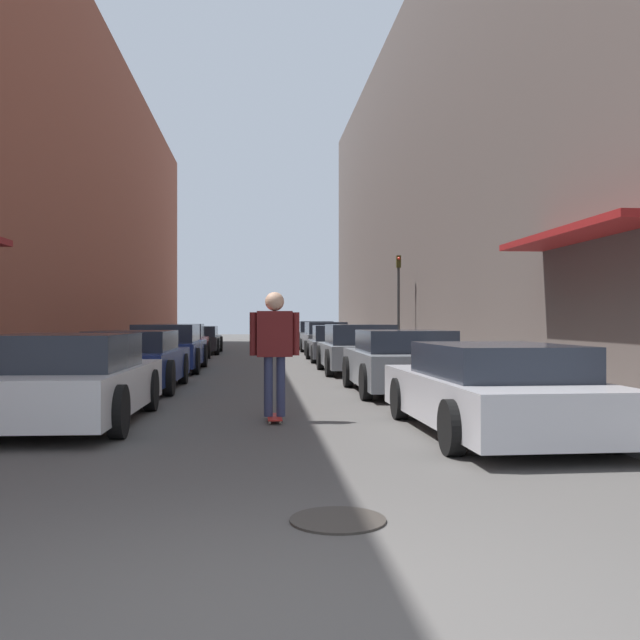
{
  "coord_description": "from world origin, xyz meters",
  "views": [
    {
      "loc": [
        -0.13,
        -3.39,
        1.45
      ],
      "look_at": [
        1.11,
        10.56,
        1.46
      ],
      "focal_mm": 40.0,
      "sensor_mm": 36.0,
      "label": 1
    }
  ],
  "objects_px": {
    "parked_car_right_0": "(492,390)",
    "parked_car_right_5": "(315,335)",
    "parked_car_left_4": "(199,340)",
    "parked_car_right_4": "(325,339)",
    "manhole_cover": "(338,520)",
    "parked_car_right_3": "(338,344)",
    "skateboarder": "(275,341)",
    "parked_car_left_3": "(180,343)",
    "parked_car_left_2": "(168,348)",
    "parked_car_left_0": "(69,380)",
    "traffic_light": "(398,294)",
    "parked_car_left_1": "(134,361)",
    "parked_car_right_2": "(359,349)",
    "parked_car_right_1": "(402,362)"
  },
  "relations": [
    {
      "from": "manhole_cover",
      "to": "parked_car_right_0",
      "type": "bearing_deg",
      "value": 57.14
    },
    {
      "from": "parked_car_left_3",
      "to": "parked_car_left_4",
      "type": "relative_size",
      "value": 0.87
    },
    {
      "from": "parked_car_left_3",
      "to": "parked_car_right_0",
      "type": "xyz_separation_m",
      "value": [
        5.73,
        -16.97,
        -0.07
      ]
    },
    {
      "from": "parked_car_left_1",
      "to": "parked_car_left_3",
      "type": "height_order",
      "value": "parked_car_left_3"
    },
    {
      "from": "manhole_cover",
      "to": "parked_car_right_3",
      "type": "bearing_deg",
      "value": 83.5
    },
    {
      "from": "parked_car_right_0",
      "to": "parked_car_right_5",
      "type": "xyz_separation_m",
      "value": [
        -0.03,
        27.16,
        0.11
      ]
    },
    {
      "from": "parked_car_right_2",
      "to": "parked_car_right_0",
      "type": "bearing_deg",
      "value": -88.95
    },
    {
      "from": "parked_car_right_4",
      "to": "parked_car_right_2",
      "type": "bearing_deg",
      "value": -90.72
    },
    {
      "from": "parked_car_left_3",
      "to": "skateboarder",
      "type": "distance_m",
      "value": 15.87
    },
    {
      "from": "parked_car_left_1",
      "to": "parked_car_right_0",
      "type": "relative_size",
      "value": 0.93
    },
    {
      "from": "parked_car_left_0",
      "to": "manhole_cover",
      "type": "height_order",
      "value": "parked_car_left_0"
    },
    {
      "from": "parked_car_right_0",
      "to": "parked_car_left_0",
      "type": "bearing_deg",
      "value": 166.45
    },
    {
      "from": "parked_car_left_2",
      "to": "parked_car_left_3",
      "type": "bearing_deg",
      "value": 92.3
    },
    {
      "from": "parked_car_left_2",
      "to": "parked_car_right_0",
      "type": "height_order",
      "value": "parked_car_left_2"
    },
    {
      "from": "parked_car_left_1",
      "to": "parked_car_right_1",
      "type": "height_order",
      "value": "parked_car_right_1"
    },
    {
      "from": "parked_car_left_4",
      "to": "traffic_light",
      "type": "xyz_separation_m",
      "value": [
        7.69,
        -5.73,
        1.8
      ]
    },
    {
      "from": "parked_car_right_1",
      "to": "parked_car_right_3",
      "type": "bearing_deg",
      "value": 90.18
    },
    {
      "from": "parked_car_right_3",
      "to": "skateboarder",
      "type": "distance_m",
      "value": 15.05
    },
    {
      "from": "parked_car_right_5",
      "to": "manhole_cover",
      "type": "bearing_deg",
      "value": -94.38
    },
    {
      "from": "skateboarder",
      "to": "traffic_light",
      "type": "relative_size",
      "value": 0.5
    },
    {
      "from": "parked_car_left_0",
      "to": "manhole_cover",
      "type": "relative_size",
      "value": 6.23
    },
    {
      "from": "parked_car_right_2",
      "to": "traffic_light",
      "type": "height_order",
      "value": "traffic_light"
    },
    {
      "from": "parked_car_right_2",
      "to": "traffic_light",
      "type": "relative_size",
      "value": 1.13
    },
    {
      "from": "parked_car_left_2",
      "to": "parked_car_right_1",
      "type": "bearing_deg",
      "value": -50.86
    },
    {
      "from": "parked_car_left_0",
      "to": "parked_car_left_2",
      "type": "bearing_deg",
      "value": 89.68
    },
    {
      "from": "skateboarder",
      "to": "parked_car_right_1",
      "type": "bearing_deg",
      "value": 55.01
    },
    {
      "from": "parked_car_left_3",
      "to": "traffic_light",
      "type": "xyz_separation_m",
      "value": [
        7.9,
        -0.15,
        1.75
      ]
    },
    {
      "from": "parked_car_right_5",
      "to": "skateboarder",
      "type": "xyz_separation_m",
      "value": [
        -2.7,
        -25.77,
        0.47
      ]
    },
    {
      "from": "parked_car_left_3",
      "to": "parked_car_right_0",
      "type": "bearing_deg",
      "value": -71.33
    },
    {
      "from": "parked_car_left_4",
      "to": "parked_car_right_4",
      "type": "height_order",
      "value": "parked_car_right_4"
    },
    {
      "from": "parked_car_left_0",
      "to": "traffic_light",
      "type": "distance_m",
      "value": 17.4
    },
    {
      "from": "parked_car_left_2",
      "to": "skateboarder",
      "type": "bearing_deg",
      "value": -75.01
    },
    {
      "from": "parked_car_right_2",
      "to": "manhole_cover",
      "type": "distance_m",
      "value": 14.47
    },
    {
      "from": "parked_car_right_5",
      "to": "parked_car_left_3",
      "type": "bearing_deg",
      "value": -119.2
    },
    {
      "from": "parked_car_left_0",
      "to": "parked_car_left_4",
      "type": "bearing_deg",
      "value": 89.83
    },
    {
      "from": "parked_car_left_1",
      "to": "parked_car_right_4",
      "type": "distance_m",
      "value": 16.46
    },
    {
      "from": "parked_car_left_0",
      "to": "parked_car_left_3",
      "type": "relative_size",
      "value": 1.07
    },
    {
      "from": "parked_car_left_3",
      "to": "parked_car_left_2",
      "type": "bearing_deg",
      "value": -87.7
    },
    {
      "from": "skateboarder",
      "to": "parked_car_left_4",
      "type": "bearing_deg",
      "value": 97.52
    },
    {
      "from": "parked_car_right_1",
      "to": "parked_car_right_4",
      "type": "distance_m",
      "value": 16.61
    },
    {
      "from": "parked_car_left_0",
      "to": "parked_car_left_2",
      "type": "xyz_separation_m",
      "value": [
        0.06,
        10.48,
        0.04
      ]
    },
    {
      "from": "parked_car_right_5",
      "to": "skateboarder",
      "type": "bearing_deg",
      "value": -95.97
    },
    {
      "from": "parked_car_left_0",
      "to": "traffic_light",
      "type": "xyz_separation_m",
      "value": [
        7.76,
        15.47,
        1.77
      ]
    },
    {
      "from": "parked_car_right_0",
      "to": "skateboarder",
      "type": "bearing_deg",
      "value": 153.04
    },
    {
      "from": "parked_car_right_0",
      "to": "traffic_light",
      "type": "height_order",
      "value": "traffic_light"
    },
    {
      "from": "traffic_light",
      "to": "manhole_cover",
      "type": "bearing_deg",
      "value": -102.55
    },
    {
      "from": "skateboarder",
      "to": "traffic_light",
      "type": "distance_m",
      "value": 16.24
    },
    {
      "from": "parked_car_right_3",
      "to": "manhole_cover",
      "type": "xyz_separation_m",
      "value": [
        -2.27,
        -19.92,
        -0.59
      ]
    },
    {
      "from": "parked_car_right_0",
      "to": "parked_car_right_5",
      "type": "bearing_deg",
      "value": 90.07
    },
    {
      "from": "parked_car_right_1",
      "to": "parked_car_right_0",
      "type": "bearing_deg",
      "value": -88.94
    }
  ]
}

